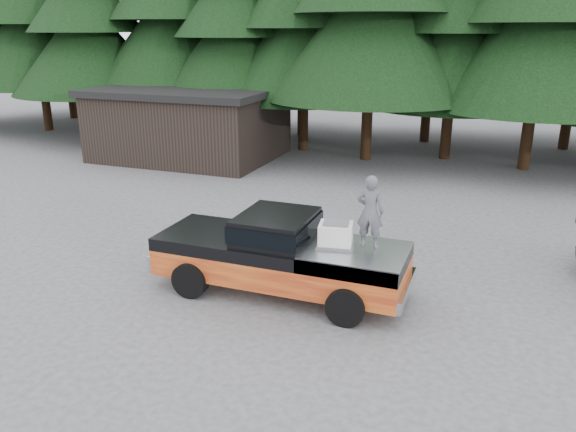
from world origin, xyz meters
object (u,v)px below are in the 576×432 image
(air_compressor, at_px, (336,235))
(man_on_bed, at_px, (370,212))
(pickup_truck, at_px, (280,266))
(utility_building, at_px, (190,122))

(air_compressor, relative_size, man_on_bed, 0.44)
(man_on_bed, bearing_deg, air_compressor, 16.49)
(air_compressor, height_order, man_on_bed, man_on_bed)
(pickup_truck, distance_m, air_compressor, 1.59)
(pickup_truck, xyz_separation_m, air_compressor, (1.30, 0.05, 0.91))
(utility_building, bearing_deg, man_on_bed, -46.13)
(pickup_truck, height_order, man_on_bed, man_on_bed)
(pickup_truck, bearing_deg, utility_building, 127.84)
(pickup_truck, distance_m, utility_building, 15.41)
(air_compressor, xyz_separation_m, man_on_bed, (0.70, 0.20, 0.57))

